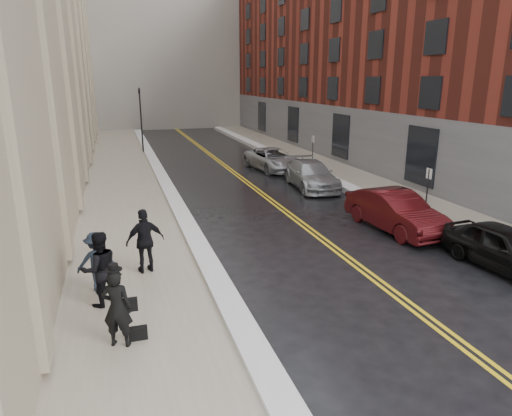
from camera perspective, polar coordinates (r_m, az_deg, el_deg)
ground at (r=11.00m, az=11.91°, el=-16.87°), size 160.00×160.00×0.00m
sidewalk_left at (r=24.68m, az=-16.13°, el=1.62°), size 4.00×64.00×0.15m
sidewalk_right at (r=28.25m, az=12.37°, el=3.64°), size 3.00×64.00×0.15m
lane_stripe_a at (r=25.70m, az=-0.63°, el=2.65°), size 0.12×64.00×0.01m
lane_stripe_b at (r=25.77m, az=-0.12°, el=2.68°), size 0.12×64.00×0.01m
snow_ridge_left at (r=24.80m, az=-10.84°, el=2.17°), size 0.70×60.80×0.26m
snow_ridge_right at (r=27.38m, az=9.00°, el=3.59°), size 0.85×60.80×0.30m
building_right at (r=38.27m, az=19.61°, el=19.69°), size 14.00×50.00×18.00m
traffic_signal at (r=38.15m, az=-14.20°, el=11.20°), size 0.18×0.15×5.20m
parking_sign_near at (r=20.88m, az=20.64°, el=2.31°), size 0.06×0.35×2.23m
parking_sign_far at (r=31.04m, az=7.11°, el=7.37°), size 0.06×0.35×2.23m
car_black at (r=16.48m, az=28.78°, el=-4.45°), size 2.02×4.34×1.44m
car_maroon at (r=19.00m, az=17.01°, el=-0.38°), size 2.08×4.96×1.59m
car_silver_near at (r=25.56m, az=6.92°, el=4.15°), size 2.53×5.28×1.48m
car_silver_far at (r=30.46m, az=2.14°, el=6.10°), size 3.05×5.45×1.44m
pedestrian_main at (r=10.63m, az=-16.97°, el=-11.88°), size 0.77×0.64×1.82m
pedestrian_a at (r=12.53m, az=-18.94°, el=-7.23°), size 1.17×1.03×2.01m
pedestrian_b at (r=13.49m, az=-19.25°, el=-6.32°), size 1.11×0.66×1.70m
pedestrian_c at (r=14.26m, az=-13.68°, el=-4.01°), size 1.25×0.72×2.00m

